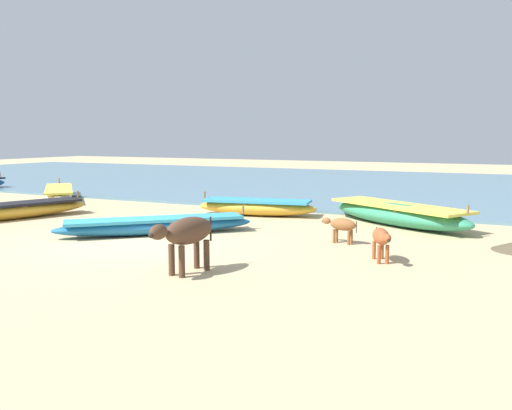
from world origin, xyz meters
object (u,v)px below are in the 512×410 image
fishing_boat_6 (7,211)px  calf_far_brown (342,225)px  cow_adult_dark (187,233)px  fishing_boat_5 (59,193)px  fishing_boat_4 (156,225)px  calf_near_rust (381,238)px  fishing_boat_0 (257,207)px  fishing_boat_1 (398,214)px

fishing_boat_6 → calf_far_brown: 9.52m
cow_adult_dark → fishing_boat_5: bearing=-114.6°
fishing_boat_4 → calf_near_rust: (5.51, -0.50, 0.23)m
fishing_boat_0 → fishing_boat_6: size_ratio=0.78×
fishing_boat_1 → fishing_boat_5: size_ratio=1.15×
fishing_boat_0 → calf_near_rust: bearing=126.5°
fishing_boat_6 → fishing_boat_4: bearing=-72.2°
fishing_boat_0 → fishing_boat_5: 8.23m
fishing_boat_1 → calf_far_brown: (-0.62, -2.98, 0.09)m
cow_adult_dark → fishing_boat_0: bearing=-154.0°
fishing_boat_4 → calf_far_brown: fishing_boat_4 is taller
calf_near_rust → cow_adult_dark: bearing=-76.7°
fishing_boat_1 → fishing_boat_5: fishing_boat_1 is taller
fishing_boat_1 → calf_near_rust: size_ratio=4.88×
fishing_boat_5 → calf_far_brown: (11.75, -3.28, 0.15)m
fishing_boat_4 → cow_adult_dark: bearing=-89.8°
fishing_boat_0 → fishing_boat_1: bearing=169.2°
fishing_boat_6 → cow_adult_dark: (7.90, -2.86, 0.44)m
fishing_boat_5 → fishing_boat_0: bearing=-137.6°
calf_near_rust → fishing_boat_6: bearing=-119.5°
fishing_boat_4 → calf_near_rust: bearing=-49.2°
fishing_boat_5 → fishing_boat_6: fishing_boat_5 is taller
fishing_boat_6 → calf_far_brown: bearing=-66.7°
calf_far_brown → calf_near_rust: bearing=141.1°
fishing_boat_0 → calf_near_rust: fishing_boat_0 is taller
calf_far_brown → fishing_boat_6: bearing=15.4°
fishing_boat_4 → fishing_boat_5: 8.51m
fishing_boat_5 → calf_near_rust: bearing=-155.4°
fishing_boat_0 → fishing_boat_6: bearing=22.0°
fishing_boat_1 → calf_far_brown: fishing_boat_1 is taller
fishing_boat_1 → fishing_boat_6: (-10.11, -3.81, -0.06)m
fishing_boat_1 → calf_near_rust: 4.40m
calf_far_brown → cow_adult_dark: bearing=77.2°
calf_near_rust → calf_far_brown: size_ratio=1.08×
fishing_boat_4 → calf_far_brown: size_ratio=4.67×
fishing_boat_1 → fishing_boat_4: bearing=-110.7°
cow_adult_dark → calf_far_brown: size_ratio=1.75×
fishing_boat_0 → fishing_boat_5: size_ratio=0.95×
fishing_boat_1 → fishing_boat_6: size_ratio=0.95×
fishing_boat_1 → fishing_boat_5: 12.37m
fishing_boat_6 → calf_near_rust: size_ratio=5.14×
fishing_boat_5 → cow_adult_dark: (10.17, -6.97, 0.44)m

